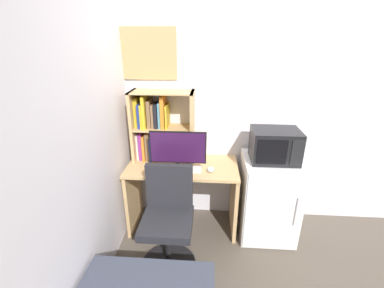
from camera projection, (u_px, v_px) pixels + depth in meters
name	position (u px, v px, depth m)	size (l,w,h in m)	color
wall_back	(319.00, 109.00, 2.65)	(6.40, 0.04, 2.60)	silver
wall_left	(27.00, 183.00, 1.29)	(0.04, 4.40, 2.60)	silver
desk	(183.00, 185.00, 2.76)	(1.14, 0.58, 0.76)	tan
hutch_bookshelf	(155.00, 125.00, 2.69)	(0.64, 0.29, 0.73)	tan
monitor	(178.00, 149.00, 2.46)	(0.54, 0.17, 0.41)	black
keyboard	(179.00, 169.00, 2.57)	(0.44, 0.13, 0.02)	silver
computer_mouse	(211.00, 169.00, 2.54)	(0.07, 0.10, 0.04)	silver
mini_fridge	(268.00, 197.00, 2.69)	(0.56, 0.57, 0.87)	white
microwave	(275.00, 145.00, 2.47)	(0.44, 0.35, 0.31)	black
desk_chair	(168.00, 225.00, 2.30)	(0.50, 0.50, 0.96)	black
wall_corkboard	(148.00, 54.00, 2.54)	(0.56, 0.02, 0.50)	tan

